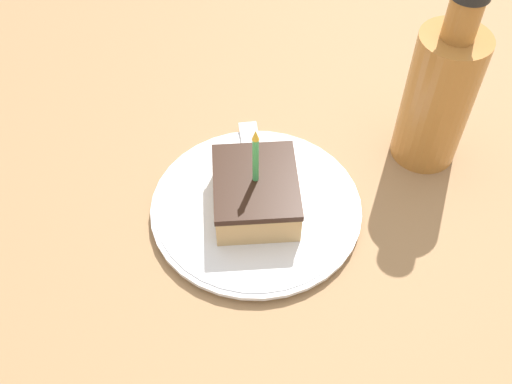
{
  "coord_description": "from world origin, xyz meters",
  "views": [
    {
      "loc": [
        -0.04,
        -0.43,
        0.58
      ],
      "look_at": [
        -0.01,
        0.01,
        0.04
      ],
      "focal_mm": 42.0,
      "sensor_mm": 36.0,
      "label": 1
    }
  ],
  "objects_px": {
    "plate": "(256,208)",
    "fork": "(255,168)",
    "bottle": "(439,94)",
    "cake_slice": "(256,192)"
  },
  "relations": [
    {
      "from": "fork",
      "to": "bottle",
      "type": "xyz_separation_m",
      "value": [
        0.22,
        0.03,
        0.08
      ]
    },
    {
      "from": "fork",
      "to": "bottle",
      "type": "height_order",
      "value": "bottle"
    },
    {
      "from": "cake_slice",
      "to": "bottle",
      "type": "relative_size",
      "value": 0.51
    },
    {
      "from": "plate",
      "to": "bottle",
      "type": "bearing_deg",
      "value": 20.74
    },
    {
      "from": "plate",
      "to": "fork",
      "type": "relative_size",
      "value": 1.33
    },
    {
      "from": "plate",
      "to": "bottle",
      "type": "xyz_separation_m",
      "value": [
        0.23,
        0.09,
        0.09
      ]
    },
    {
      "from": "fork",
      "to": "bottle",
      "type": "bearing_deg",
      "value": 7.39
    },
    {
      "from": "bottle",
      "to": "plate",
      "type": "bearing_deg",
      "value": -159.26
    },
    {
      "from": "cake_slice",
      "to": "fork",
      "type": "relative_size",
      "value": 0.66
    },
    {
      "from": "cake_slice",
      "to": "bottle",
      "type": "distance_m",
      "value": 0.25
    }
  ]
}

